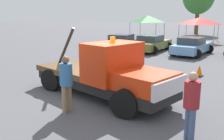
% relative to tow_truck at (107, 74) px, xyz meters
% --- Properties ---
extents(ground_plane, '(160.00, 160.00, 0.00)m').
position_rel_tow_truck_xyz_m(ground_plane, '(-0.34, 0.10, -0.90)').
color(ground_plane, '#545459').
extents(tow_truck, '(6.25, 3.40, 2.51)m').
position_rel_tow_truck_xyz_m(tow_truck, '(0.00, 0.00, 0.00)').
color(tow_truck, black).
rests_on(tow_truck, ground).
extents(person_near_truck, '(0.38, 0.38, 1.71)m').
position_rel_tow_truck_xyz_m(person_near_truck, '(3.33, -1.75, 0.09)').
color(person_near_truck, '#475B84').
rests_on(person_near_truck, ground).
extents(person_at_hood, '(0.40, 0.40, 1.79)m').
position_rel_tow_truck_xyz_m(person_at_hood, '(-0.45, -1.76, 0.13)').
color(person_at_hood, '#847051').
rests_on(person_at_hood, ground).
extents(parked_car_charcoal, '(2.60, 4.61, 1.34)m').
position_rel_tow_truck_xyz_m(parked_car_charcoal, '(-5.09, 11.56, -0.25)').
color(parked_car_charcoal, '#2D2D33').
rests_on(parked_car_charcoal, ground).
extents(parked_car_olive, '(2.59, 4.84, 1.34)m').
position_rel_tow_truck_xyz_m(parked_car_olive, '(-2.62, 11.98, -0.25)').
color(parked_car_olive, olive).
rests_on(parked_car_olive, ground).
extents(parked_car_skyblue, '(2.75, 4.71, 1.34)m').
position_rel_tow_truck_xyz_m(parked_car_skyblue, '(0.71, 11.67, -0.25)').
color(parked_car_skyblue, '#669ED1').
rests_on(parked_car_skyblue, ground).
extents(canopy_tent_green, '(3.20, 3.20, 2.85)m').
position_rel_tow_truck_xyz_m(canopy_tent_green, '(-6.20, 20.52, 1.55)').
color(canopy_tent_green, '#9E9EA3').
rests_on(canopy_tent_green, ground).
extents(canopy_tent_red, '(3.56, 3.56, 2.68)m').
position_rel_tow_truck_xyz_m(canopy_tent_red, '(-0.41, 20.81, 1.40)').
color(canopy_tent_red, '#9E9EA3').
rests_on(canopy_tent_red, ground).
extents(traffic_cone, '(0.40, 0.40, 0.55)m').
position_rel_tow_truck_xyz_m(traffic_cone, '(2.39, 5.06, -0.64)').
color(traffic_cone, black).
rests_on(traffic_cone, ground).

